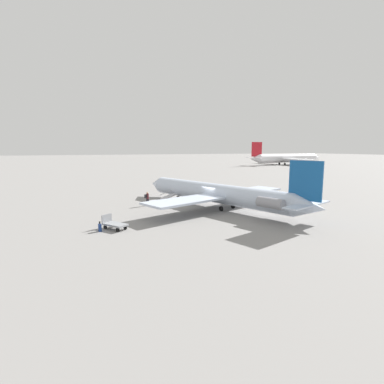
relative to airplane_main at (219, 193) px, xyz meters
name	(u,v)px	position (x,y,z in m)	size (l,w,h in m)	color
ground_plane	(214,207)	(0.78, 0.27, -1.77)	(600.00, 600.00, 0.00)	gray
airplane_main	(219,193)	(0.00, 0.00, 0.00)	(25.67, 19.97, 5.93)	silver
airplane_far_center	(286,158)	(72.26, -70.77, 1.05)	(30.18, 40.00, 9.45)	silver
boarding_stairs	(158,201)	(5.52, 5.80, -1.42)	(2.29, 4.12, 1.55)	#B2B2B7
passenger	(147,198)	(4.75, 7.45, -0.77)	(0.43, 0.57, 1.74)	#23232D
luggage_cart	(114,224)	(-4.62, 12.82, -1.31)	(2.44, 2.15, 1.22)	gray
suitcase	(100,228)	(-4.90, 14.05, -1.44)	(0.38, 0.26, 0.88)	navy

